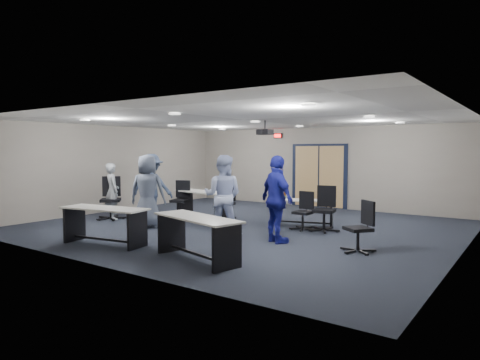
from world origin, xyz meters
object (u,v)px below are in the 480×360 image
Objects in this scene: person_gray at (112,191)px; person_lightblue at (223,195)px; chair_back_a at (180,199)px; chair_loose_left at (111,198)px; chair_back_c at (303,211)px; table_back_left at (203,200)px; table_front_right at (197,231)px; chair_loose_right at (358,227)px; chair_back_d at (324,209)px; chair_back_b at (225,202)px; person_back at (152,186)px; person_navy at (277,199)px; table_back_right at (302,208)px; table_front_left at (105,219)px; person_plaid at (147,191)px.

person_lightblue is (3.93, -0.03, 0.12)m from person_gray.
chair_back_a is 0.88× the size of chair_loose_left.
chair_back_c is 0.78× the size of chair_loose_left.
table_front_right is at bearing -41.76° from table_back_left.
chair_back_a is at bearing -153.05° from chair_loose_right.
chair_back_d is 1.10× the size of chair_loose_right.
chair_back_b reaches higher than table_front_right.
chair_back_d is at bearing 163.76° from person_back.
chair_loose_left is at bearing -172.40° from chair_back_d.
table_front_right is 2.12m from person_navy.
person_gray is 5.31m from person_navy.
table_back_right reaches higher than table_back_left.
person_back is (0.78, 0.81, 0.32)m from chair_loose_left.
chair_back_b is (0.14, 3.89, -0.02)m from table_front_left.
person_gray is at bearing -38.21° from person_plaid.
chair_loose_right is (1.90, -1.45, 0.03)m from chair_back_c.
person_plaid is (-0.75, 1.87, 0.39)m from table_front_left.
chair_back_a is at bearing -112.64° from person_gray.
table_back_right is (2.91, 0.47, -0.05)m from table_back_left.
chair_loose_left reaches higher than chair_back_a.
chair_back_b is 1.01× the size of chair_loose_right.
person_plaid is at bearing -167.21° from person_gray.
chair_loose_left is at bearing -36.38° from person_plaid.
table_back_right is (2.33, 4.29, -0.05)m from table_front_left.
person_back is (-6.21, 0.59, 0.42)m from chair_loose_right.
table_front_right is 5.26m from chair_loose_left.
person_plaid reaches higher than chair_back_b.
person_plaid reaches higher than person_gray.
table_front_left is 3.69m from chair_back_a.
chair_back_a is 1.06× the size of chair_back_b.
chair_back_c is (0.27, -0.51, -0.00)m from table_back_right.
person_plaid is at bearing -162.34° from chair_back_d.
chair_back_d reaches higher than table_back_right.
table_front_right is (2.38, 0.14, 0.01)m from table_front_left.
person_gray is at bearing -140.08° from chair_loose_right.
person_lightblue reaches higher than table_back_right.
table_back_right is 1.89× the size of chair_back_c.
table_front_right is 1.02× the size of table_back_left.
person_navy reaches higher than chair_loose_right.
table_back_right is 2.23m from chair_back_b.
person_plaid is at bearing -94.83° from chair_back_a.
table_back_left is 1.99× the size of chair_loose_right.
chair_back_a is 0.58× the size of person_plaid.
person_plaid reaches higher than table_front_right.
person_gray is 0.87× the size of person_lightblue.
chair_back_a is 4.21m from person_navy.
table_front_left is 1.12× the size of table_back_right.
chair_back_c reaches higher than table_back_right.
person_plaid is (0.42, -1.62, 0.39)m from chair_back_a.
person_gray reaches higher than table_back_left.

